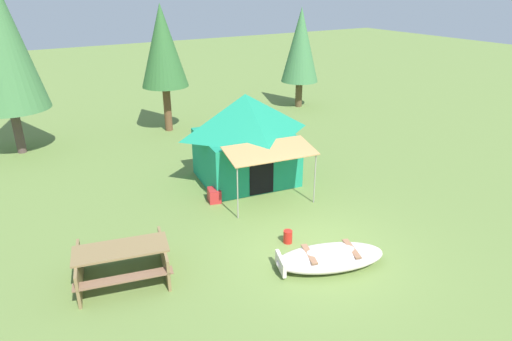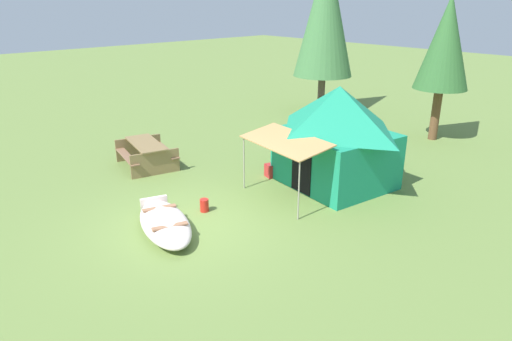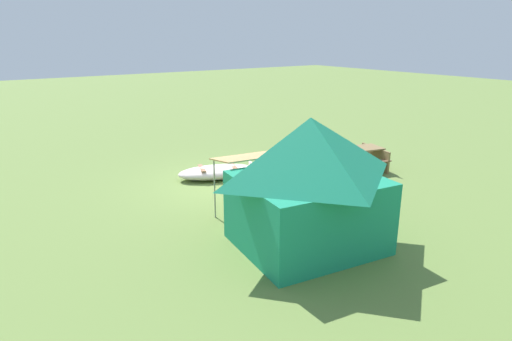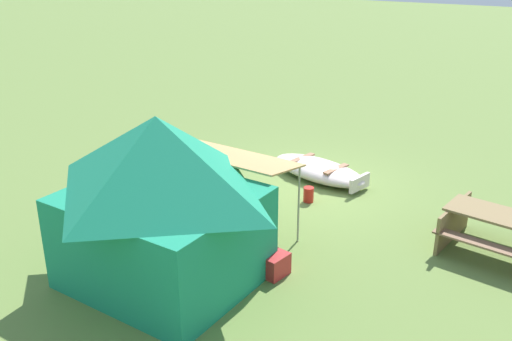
{
  "view_description": "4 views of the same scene",
  "coord_description": "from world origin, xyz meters",
  "px_view_note": "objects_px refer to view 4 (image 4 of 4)",
  "views": [
    {
      "loc": [
        -5.9,
        -7.08,
        5.91
      ],
      "look_at": [
        -0.26,
        2.3,
        1.28
      ],
      "focal_mm": 31.57,
      "sensor_mm": 36.0,
      "label": 1
    },
    {
      "loc": [
        8.11,
        -5.38,
        5.01
      ],
      "look_at": [
        0.44,
        1.63,
        1.05
      ],
      "focal_mm": 32.09,
      "sensor_mm": 36.0,
      "label": 2
    },
    {
      "loc": [
        6.48,
        10.93,
        4.35
      ],
      "look_at": [
        -0.17,
        1.37,
        0.76
      ],
      "focal_mm": 30.92,
      "sensor_mm": 36.0,
      "label": 3
    },
    {
      "loc": [
        -4.29,
        11.22,
        5.26
      ],
      "look_at": [
        0.16,
        2.08,
        1.15
      ],
      "focal_mm": 40.95,
      "sensor_mm": 36.0,
      "label": 4
    }
  ],
  "objects_px": {
    "beached_rowboat": "(319,170)",
    "picnic_table": "(503,230)",
    "canvas_cabin_tent": "(161,199)",
    "fuel_can": "(309,195)",
    "cooler_box": "(275,265)"
  },
  "relations": [
    {
      "from": "beached_rowboat",
      "to": "picnic_table",
      "type": "height_order",
      "value": "picnic_table"
    },
    {
      "from": "canvas_cabin_tent",
      "to": "fuel_can",
      "type": "bearing_deg",
      "value": -104.91
    },
    {
      "from": "picnic_table",
      "to": "fuel_can",
      "type": "distance_m",
      "value": 3.9
    },
    {
      "from": "beached_rowboat",
      "to": "canvas_cabin_tent",
      "type": "bearing_deg",
      "value": 81.37
    },
    {
      "from": "fuel_can",
      "to": "picnic_table",
      "type": "bearing_deg",
      "value": 171.05
    },
    {
      "from": "picnic_table",
      "to": "fuel_can",
      "type": "bearing_deg",
      "value": -8.95
    },
    {
      "from": "beached_rowboat",
      "to": "fuel_can",
      "type": "bearing_deg",
      "value": 100.74
    },
    {
      "from": "canvas_cabin_tent",
      "to": "fuel_can",
      "type": "relative_size",
      "value": 12.55
    },
    {
      "from": "fuel_can",
      "to": "cooler_box",
      "type": "bearing_deg",
      "value": 100.49
    },
    {
      "from": "beached_rowboat",
      "to": "cooler_box",
      "type": "xyz_separation_m",
      "value": [
        -0.79,
        4.23,
        -0.03
      ]
    },
    {
      "from": "beached_rowboat",
      "to": "picnic_table",
      "type": "bearing_deg",
      "value": 155.18
    },
    {
      "from": "beached_rowboat",
      "to": "fuel_can",
      "type": "xyz_separation_m",
      "value": [
        -0.24,
        1.28,
        -0.05
      ]
    },
    {
      "from": "canvas_cabin_tent",
      "to": "cooler_box",
      "type": "distance_m",
      "value": 2.19
    },
    {
      "from": "picnic_table",
      "to": "canvas_cabin_tent",
      "type": "bearing_deg",
      "value": 33.54
    },
    {
      "from": "beached_rowboat",
      "to": "fuel_can",
      "type": "distance_m",
      "value": 1.31
    }
  ]
}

